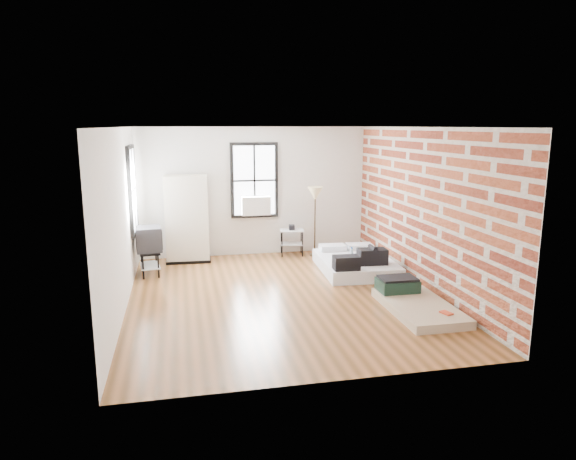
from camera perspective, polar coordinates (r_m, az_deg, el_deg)
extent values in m
plane|color=#553416|center=(8.72, -0.78, -7.36)|extent=(6.00, 6.00, 0.00)
cube|color=silver|center=(11.30, -3.77, 4.28)|extent=(5.00, 0.01, 2.80)
cube|color=silver|center=(5.53, 5.26, -3.47)|extent=(5.00, 0.01, 2.80)
cube|color=silver|center=(8.27, -18.06, 1.04)|extent=(0.01, 6.00, 2.80)
cube|color=brown|center=(9.18, 14.69, 2.24)|extent=(0.02, 6.00, 2.80)
cube|color=white|center=(8.25, -0.83, 11.36)|extent=(5.00, 6.00, 0.01)
cube|color=white|center=(11.22, -3.75, 5.51)|extent=(0.90, 0.02, 1.50)
cube|color=black|center=(11.18, -6.24, 5.45)|extent=(0.07, 0.08, 1.64)
cube|color=black|center=(11.32, -1.32, 5.59)|extent=(0.07, 0.08, 1.64)
cube|color=black|center=(11.18, -3.82, 9.52)|extent=(0.90, 0.08, 0.07)
cube|color=black|center=(11.35, -3.71, 1.58)|extent=(0.90, 0.08, 0.07)
cube|color=black|center=(11.21, -3.74, 5.51)|extent=(0.04, 0.02, 1.50)
cube|color=black|center=(11.21, -3.74, 5.51)|extent=(0.90, 0.02, 0.04)
cube|color=white|center=(11.17, -3.63, 2.75)|extent=(0.62, 0.30, 0.40)
cube|color=white|center=(10.00, -16.84, 4.30)|extent=(0.02, 0.90, 1.50)
cube|color=black|center=(9.52, -17.19, 3.94)|extent=(0.08, 0.07, 1.64)
cube|color=black|center=(10.48, -16.74, 4.62)|extent=(0.08, 0.07, 1.64)
cube|color=black|center=(9.94, -17.22, 8.79)|extent=(0.08, 0.90, 0.07)
cube|color=black|center=(10.12, -16.69, -0.11)|extent=(0.08, 0.90, 0.07)
cube|color=black|center=(10.00, -16.78, 4.30)|extent=(0.02, 0.04, 1.50)
cube|color=black|center=(10.00, -16.78, 4.30)|extent=(0.02, 0.90, 0.04)
cube|color=white|center=(10.27, 7.50, -3.81)|extent=(1.47, 1.93, 0.24)
cube|color=white|center=(10.84, 4.97, -1.95)|extent=(0.56, 0.37, 0.12)
cube|color=white|center=(10.99, 7.94, -1.83)|extent=(0.56, 0.37, 0.12)
cube|color=black|center=(9.85, 9.35, -2.92)|extent=(0.55, 0.34, 0.29)
cylinder|color=black|center=(9.81, 9.38, -1.97)|extent=(0.10, 0.35, 0.08)
cube|color=black|center=(9.42, 6.49, -3.63)|extent=(0.49, 0.32, 0.25)
cylinder|color=#A4C1D4|center=(10.14, 7.08, -2.66)|extent=(0.07, 0.07, 0.22)
cylinder|color=#16509D|center=(10.11, 7.10, -1.99)|extent=(0.04, 0.04, 0.03)
cube|color=tan|center=(8.27, 14.37, -8.32)|extent=(0.92, 1.73, 0.14)
cube|color=#152F26|center=(8.72, 12.06, -5.99)|extent=(0.64, 0.46, 0.20)
cube|color=black|center=(8.69, 12.09, -5.25)|extent=(0.60, 0.42, 0.04)
cube|color=#C13C1E|center=(7.91, 17.18, -8.80)|extent=(0.17, 0.21, 0.02)
cube|color=black|center=(11.10, -10.98, -3.25)|extent=(0.94, 0.56, 0.06)
cube|color=beige|center=(10.91, -11.16, 1.38)|extent=(0.90, 0.52, 1.76)
cylinder|color=black|center=(11.18, -0.67, -1.61)|extent=(0.02, 0.02, 0.56)
cylinder|color=black|center=(11.21, 1.62, -1.58)|extent=(0.02, 0.02, 0.56)
cylinder|color=black|center=(11.52, -0.75, -1.22)|extent=(0.02, 0.02, 0.56)
cylinder|color=black|center=(11.55, 1.47, -1.19)|extent=(0.02, 0.02, 0.56)
cube|color=silver|center=(11.30, 0.42, -0.01)|extent=(0.56, 0.48, 0.02)
cube|color=silver|center=(11.37, 0.42, -1.52)|extent=(0.54, 0.45, 0.02)
cube|color=black|center=(11.29, 0.42, 0.29)|extent=(0.15, 0.20, 0.10)
cylinder|color=black|center=(11.37, 2.97, -2.77)|extent=(0.22, 0.22, 0.03)
cylinder|color=black|center=(11.23, 3.01, 0.52)|extent=(0.03, 0.03, 1.32)
cone|color=tan|center=(11.11, 3.04, 4.07)|extent=(0.33, 0.33, 0.29)
cylinder|color=black|center=(9.95, -15.79, -4.02)|extent=(0.03, 0.03, 0.46)
cylinder|color=black|center=(9.97, -14.20, -3.91)|extent=(0.03, 0.03, 0.46)
cylinder|color=black|center=(10.49, -15.95, -3.23)|extent=(0.03, 0.03, 0.46)
cylinder|color=black|center=(10.50, -14.44, -3.13)|extent=(0.03, 0.03, 0.46)
cube|color=black|center=(10.17, -15.17, -2.30)|extent=(0.44, 0.70, 0.03)
cube|color=silver|center=(10.24, -15.09, -3.81)|extent=(0.42, 0.68, 0.02)
cube|color=black|center=(10.11, -15.24, -0.95)|extent=(0.52, 0.59, 0.46)
cube|color=black|center=(10.13, -13.94, -0.87)|extent=(0.07, 0.44, 0.37)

